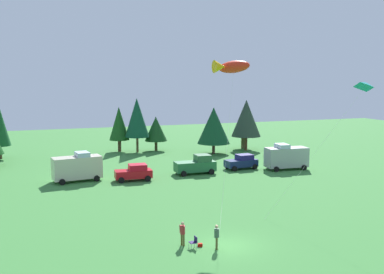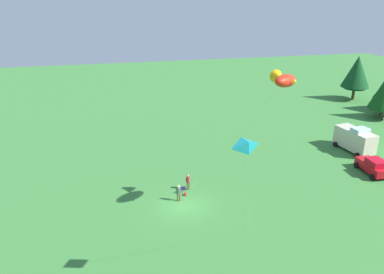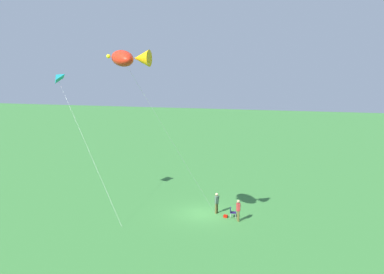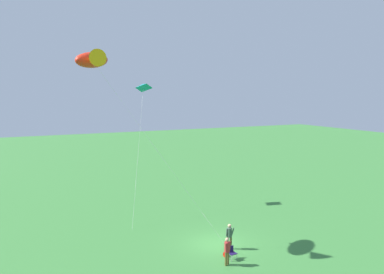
% 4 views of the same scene
% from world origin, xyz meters
% --- Properties ---
extents(ground_plane, '(160.00, 160.00, 0.00)m').
position_xyz_m(ground_plane, '(0.00, 0.00, 0.00)').
color(ground_plane, '#387A36').
extents(person_kite_flyer, '(0.43, 0.59, 1.74)m').
position_xyz_m(person_kite_flyer, '(-1.06, -0.36, 1.02)').
color(person_kite_flyer, brown).
rests_on(person_kite_flyer, ground).
extents(folding_chair, '(0.52, 0.52, 0.82)m').
position_xyz_m(folding_chair, '(-2.46, 0.35, 0.49)').
color(folding_chair, '#1E1448').
rests_on(folding_chair, ground).
extents(person_spectator, '(0.45, 0.53, 1.74)m').
position_xyz_m(person_spectator, '(-3.06, 1.05, 1.02)').
color(person_spectator, brown).
rests_on(person_spectator, ground).
extents(backpack_on_grass, '(0.35, 0.27, 0.22)m').
position_xyz_m(backpack_on_grass, '(-1.96, 0.49, 0.11)').
color(backpack_on_grass, '#B11206').
rests_on(backpack_on_grass, ground).
extents(kite_large_fish, '(6.09, 9.43, 13.37)m').
position_xyz_m(kite_large_fish, '(3.42, 7.52, 12.71)').
color(kite_large_fish, red).
rests_on(kite_large_fish, ground).
extents(kite_delta_teal, '(7.58, 4.13, 11.63)m').
position_xyz_m(kite_delta_teal, '(12.29, 1.18, 11.15)').
color(kite_delta_teal, teal).
rests_on(kite_delta_teal, ground).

